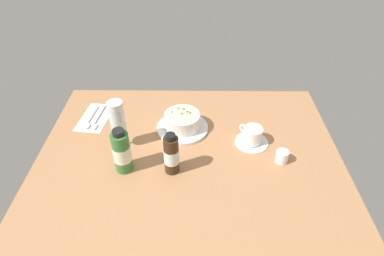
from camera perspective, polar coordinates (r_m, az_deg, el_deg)
name	(u,v)px	position (r cm, az deg, el deg)	size (l,w,h in cm)	color
ground_plane	(189,155)	(119.80, -0.51, -4.83)	(110.00, 84.00, 3.00)	#A8754C
porridge_bowl	(182,122)	(126.71, -1.74, 1.05)	(20.43, 20.43, 8.01)	white
cutlery_setting	(95,118)	(140.36, -16.82, 1.74)	(13.76, 20.89, 0.90)	white
coffee_cup	(252,136)	(122.78, 10.59, -1.45)	(12.64, 12.64, 6.90)	white
creamer_jug	(282,156)	(118.09, 15.59, -4.83)	(5.37, 4.42, 5.25)	white
wine_glass	(117,118)	(116.64, -13.09, 1.69)	(6.04, 6.04, 19.44)	white
sauce_bottle_green	(122,152)	(109.91, -12.31, -4.14)	(6.06, 6.06, 17.19)	#337233
sauce_bottle_brown	(171,155)	(107.39, -3.66, -4.73)	(5.15, 5.15, 16.06)	#382314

